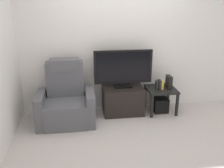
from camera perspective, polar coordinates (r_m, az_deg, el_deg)
name	(u,v)px	position (r m, az deg, el deg)	size (l,w,h in m)	color
ground_plane	(130,134)	(4.13, 4.14, -11.35)	(6.40, 6.40, 0.00)	#BCB2AD
wall_back	(119,42)	(4.74, 1.71, 9.50)	(6.40, 0.06, 2.60)	silver
tv_stand	(123,100)	(4.74, 2.48, -3.66)	(0.75, 0.50, 0.51)	black
television	(123,68)	(4.55, 2.55, 3.67)	(1.06, 0.20, 0.69)	black
recliner_armchair	(66,101)	(4.45, -10.45, -3.93)	(0.98, 0.78, 1.08)	#515156
side_table	(161,92)	(4.83, 11.07, -1.80)	(0.54, 0.54, 0.47)	black
subwoofer_box	(160,105)	(4.93, 10.88, -4.61)	(0.27, 0.27, 0.27)	black
book_leftmost	(157,85)	(4.73, 10.12, -0.19)	(0.03, 0.11, 0.16)	#262626
book_middle	(160,84)	(4.75, 10.76, -0.08)	(0.05, 0.12, 0.18)	#262626
book_rightmost	(162,84)	(4.76, 11.21, -0.08)	(0.04, 0.13, 0.17)	gold
game_console	(169,82)	(4.83, 12.81, 0.48)	(0.07, 0.20, 0.24)	black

